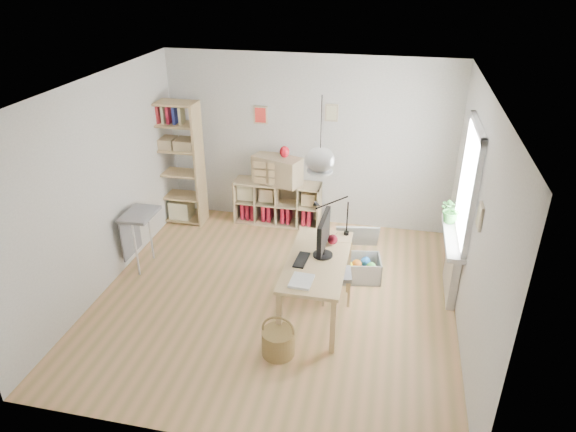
% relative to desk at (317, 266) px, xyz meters
% --- Properties ---
extents(ground, '(4.50, 4.50, 0.00)m').
position_rel_desk_xyz_m(ground, '(-0.55, 0.15, -0.66)').
color(ground, tan).
rests_on(ground, ground).
extents(room_shell, '(4.50, 4.50, 4.50)m').
position_rel_desk_xyz_m(room_shell, '(-0.00, 0.00, 1.34)').
color(room_shell, white).
rests_on(room_shell, ground).
extents(window_unit, '(0.07, 1.16, 1.46)m').
position_rel_desk_xyz_m(window_unit, '(1.68, 0.75, 0.89)').
color(window_unit, white).
rests_on(window_unit, ground).
extents(radiator, '(0.10, 0.80, 0.80)m').
position_rel_desk_xyz_m(radiator, '(1.64, 0.75, -0.26)').
color(radiator, silver).
rests_on(radiator, ground).
extents(windowsill, '(0.22, 1.20, 0.06)m').
position_rel_desk_xyz_m(windowsill, '(1.59, 0.75, 0.17)').
color(windowsill, silver).
rests_on(windowsill, radiator).
extents(desk, '(0.70, 1.50, 0.75)m').
position_rel_desk_xyz_m(desk, '(0.00, 0.00, 0.00)').
color(desk, '#D6B07B').
rests_on(desk, ground).
extents(cube_shelf, '(1.40, 0.38, 0.72)m').
position_rel_desk_xyz_m(cube_shelf, '(-1.02, 2.23, -0.36)').
color(cube_shelf, tan).
rests_on(cube_shelf, ground).
extents(tall_bookshelf, '(0.80, 0.38, 2.00)m').
position_rel_desk_xyz_m(tall_bookshelf, '(-2.59, 1.95, 0.43)').
color(tall_bookshelf, '#D6B07B').
rests_on(tall_bookshelf, ground).
extents(side_table, '(0.40, 0.55, 0.85)m').
position_rel_desk_xyz_m(side_table, '(-2.59, 0.50, 0.01)').
color(side_table, gray).
rests_on(side_table, ground).
extents(chair, '(0.42, 0.42, 0.75)m').
position_rel_desk_xyz_m(chair, '(0.20, 0.34, -0.23)').
color(chair, gray).
rests_on(chair, ground).
extents(wicker_basket, '(0.37, 0.37, 0.51)m').
position_rel_desk_xyz_m(wicker_basket, '(-0.28, -0.85, -0.49)').
color(wicker_basket, olive).
rests_on(wicker_basket, ground).
extents(storage_chest, '(0.71, 0.77, 0.64)m').
position_rel_desk_xyz_m(storage_chest, '(0.44, 0.90, -0.45)').
color(storage_chest, silver).
rests_on(storage_chest, ground).
extents(monitor, '(0.24, 0.60, 0.52)m').
position_rel_desk_xyz_m(monitor, '(0.05, 0.09, 0.39)').
color(monitor, black).
rests_on(monitor, desk).
extents(keyboard, '(0.15, 0.36, 0.02)m').
position_rel_desk_xyz_m(keyboard, '(-0.18, -0.07, 0.10)').
color(keyboard, black).
rests_on(keyboard, desk).
extents(task_lamp, '(0.46, 0.17, 0.49)m').
position_rel_desk_xyz_m(task_lamp, '(0.04, 0.61, 0.43)').
color(task_lamp, black).
rests_on(task_lamp, desk).
extents(yarn_ball, '(0.13, 0.13, 0.13)m').
position_rel_desk_xyz_m(yarn_ball, '(0.13, 0.39, 0.16)').
color(yarn_ball, '#45090B').
rests_on(yarn_ball, desk).
extents(paper_tray, '(0.26, 0.31, 0.03)m').
position_rel_desk_xyz_m(paper_tray, '(-0.09, -0.51, 0.11)').
color(paper_tray, silver).
rests_on(paper_tray, desk).
extents(drawer_chest, '(0.83, 0.58, 0.44)m').
position_rel_desk_xyz_m(drawer_chest, '(-1.00, 2.19, 0.28)').
color(drawer_chest, tan).
rests_on(drawer_chest, cube_shelf).
extents(red_vase, '(0.15, 0.15, 0.18)m').
position_rel_desk_xyz_m(red_vase, '(-0.88, 2.19, 0.59)').
color(red_vase, maroon).
rests_on(red_vase, drawer_chest).
extents(potted_plant, '(0.38, 0.35, 0.35)m').
position_rel_desk_xyz_m(potted_plant, '(1.57, 1.10, 0.38)').
color(potted_plant, '#245C22').
rests_on(potted_plant, windowsill).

